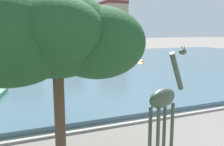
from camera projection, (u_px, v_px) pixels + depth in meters
name	position (u px, v px, depth m)	size (l,w,h in m)	color
harbor_water	(69.00, 66.00, 35.32)	(91.80, 45.18, 0.41)	#476675
quay_edge_coping	(153.00, 118.00, 14.58)	(91.80, 0.50, 0.12)	#ADA89E
giraffe_statue	(164.00, 99.00, 10.41)	(2.54, 1.36, 4.60)	#3D4C38
sailboat_orange	(131.00, 59.00, 41.01)	(2.68, 9.61, 6.87)	orange
shade_tree	(51.00, 37.00, 9.33)	(7.58, 5.46, 6.82)	brown
townhouse_wide_warehouse	(22.00, 28.00, 56.26)	(7.21, 8.08, 11.42)	#C6B293
townhouse_narrow_midrow	(68.00, 31.00, 60.85)	(6.26, 5.15, 10.38)	tan
townhouse_corner_house	(113.00, 26.00, 66.49)	(5.75, 8.10, 12.93)	tan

